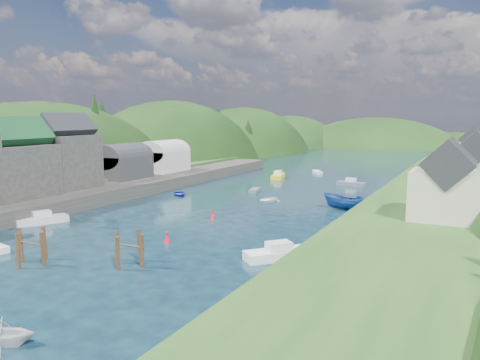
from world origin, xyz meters
The scene contains 14 objects.
ground centered at (0.00, 50.00, 0.00)m, with size 600.00×600.00×0.00m, color black.
hillside_left centered at (-45.00, 75.00, -8.03)m, with size 44.00×245.56×52.00m.
far_hills centered at (1.22, 174.01, -10.80)m, with size 103.00×68.00×44.00m.
hill_trees centered at (0.08, 64.17, 10.98)m, with size 91.82×151.77×11.85m.
quay_left centered at (-24.00, 20.00, 1.00)m, with size 12.00×110.00×2.00m, color #2D2B28.
terrace_left_grass centered at (-31.00, 20.00, 1.25)m, with size 12.00×110.00×2.50m, color #234719.
boat_sheds centered at (-26.00, 39.00, 5.27)m, with size 7.00×21.00×7.50m.
terrace_right centered at (25.00, 40.00, 1.20)m, with size 16.00×120.00×2.40m, color #234719.
right_bank_cottages centered at (28.00, 48.33, 5.84)m, with size 9.00×59.24×8.41m.
piling_cluster_near centered at (-4.81, -2.59, 1.27)m, with size 3.37×3.13×3.68m.
piling_cluster_far centered at (3.13, 1.01, 1.22)m, with size 3.40×3.15×3.56m.
channel_buoy_near centered at (1.49, 8.74, 0.48)m, with size 0.70×0.70×1.10m.
channel_buoy_far centered at (-0.02, 20.47, 0.48)m, with size 0.70×0.70×1.10m.
moored_boats centered at (-0.24, 18.97, 0.69)m, with size 36.12×88.63×2.32m.
Camera 1 is at (29.98, -29.56, 13.12)m, focal length 35.00 mm.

